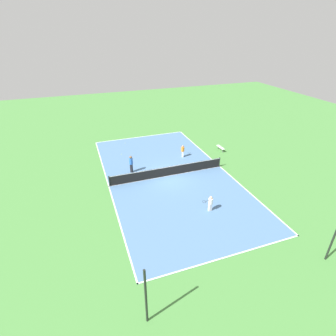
% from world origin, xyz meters
% --- Properties ---
extents(ground_plane, '(80.00, 80.00, 0.00)m').
position_xyz_m(ground_plane, '(0.00, 0.00, 0.00)').
color(ground_plane, '#47843D').
extents(court_surface, '(11.82, 22.36, 0.02)m').
position_xyz_m(court_surface, '(0.00, 0.00, 0.01)').
color(court_surface, '#4C729E').
rests_on(court_surface, ground_plane).
extents(tennis_net, '(11.62, 0.10, 1.08)m').
position_xyz_m(tennis_net, '(0.00, 0.00, 0.57)').
color(tennis_net, black).
rests_on(tennis_net, court_surface).
extents(bench, '(0.36, 1.42, 0.45)m').
position_xyz_m(bench, '(-7.98, -3.63, 0.38)').
color(bench, silver).
rests_on(bench, ground_plane).
extents(player_center_orange, '(0.66, 0.99, 1.41)m').
position_xyz_m(player_center_orange, '(-3.03, -3.52, 0.82)').
color(player_center_orange, white).
rests_on(player_center_orange, court_surface).
extents(player_near_blue, '(0.50, 0.50, 1.80)m').
position_xyz_m(player_near_blue, '(3.23, -2.00, 1.06)').
color(player_near_blue, black).
rests_on(player_near_blue, court_surface).
extents(player_far_white, '(0.96, 0.43, 1.38)m').
position_xyz_m(player_far_white, '(-1.27, 6.42, 0.80)').
color(player_far_white, white).
rests_on(player_far_white, court_surface).
extents(tennis_ball_near_net, '(0.07, 0.07, 0.07)m').
position_xyz_m(tennis_ball_near_net, '(3.41, -6.52, 0.06)').
color(tennis_ball_near_net, '#CCE033').
rests_on(tennis_ball_near_net, court_surface).
extents(tennis_ball_right_alley, '(0.07, 0.07, 0.07)m').
position_xyz_m(tennis_ball_right_alley, '(2.37, -9.60, 0.06)').
color(tennis_ball_right_alley, '#CCE033').
rests_on(tennis_ball_right_alley, court_surface).
extents(fence_post_back_left, '(0.12, 0.12, 3.68)m').
position_xyz_m(fence_post_back_left, '(-5.91, 13.39, 1.84)').
color(fence_post_back_left, black).
rests_on(fence_post_back_left, ground_plane).
extents(fence_post_back_right, '(0.12, 0.12, 3.68)m').
position_xyz_m(fence_post_back_right, '(5.91, 13.39, 1.84)').
color(fence_post_back_right, black).
rests_on(fence_post_back_right, ground_plane).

